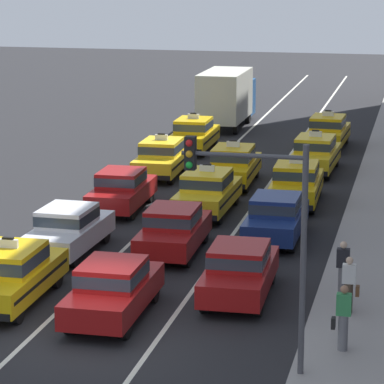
{
  "coord_description": "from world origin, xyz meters",
  "views": [
    {
      "loc": [
        7.91,
        -23.41,
        9.48
      ],
      "look_at": [
        -0.03,
        10.82,
        1.3
      ],
      "focal_mm": 94.36,
      "sensor_mm": 36.0,
      "label": 1
    }
  ],
  "objects_px": {
    "taxi_left_nearest": "(11,274)",
    "taxi_center_fourth": "(233,164)",
    "sedan_center_nearest": "(113,288)",
    "sedan_center_second": "(173,229)",
    "sedan_left_third": "(122,189)",
    "traffic_light_pole": "(261,216)",
    "taxi_right_fifth": "(328,131)",
    "sedan_right_nearest": "(239,269)",
    "box_truck_left_sixth": "(227,96)",
    "taxi_right_third": "(296,182)",
    "taxi_right_fourth": "(315,153)",
    "taxi_left_fifth": "(194,134)",
    "pedestrian_by_storefront": "(343,269)",
    "taxi_center_third": "(208,191)",
    "pedestrian_near_crosswalk": "(349,285)",
    "taxi_left_fourth": "(162,157)",
    "pedestrian_mid_block": "(343,318)",
    "sedan_left_second": "(68,228)",
    "sedan_right_second": "(276,216)"
  },
  "relations": [
    {
      "from": "taxi_left_nearest",
      "to": "taxi_center_fourth",
      "type": "height_order",
      "value": "same"
    },
    {
      "from": "sedan_center_nearest",
      "to": "sedan_center_second",
      "type": "xyz_separation_m",
      "value": [
        0.1,
        6.26,
        0.0
      ]
    },
    {
      "from": "sedan_left_third",
      "to": "traffic_light_pole",
      "type": "distance_m",
      "value": 16.59
    },
    {
      "from": "taxi_right_fifth",
      "to": "sedan_right_nearest",
      "type": "bearing_deg",
      "value": -90.4
    },
    {
      "from": "box_truck_left_sixth",
      "to": "taxi_right_third",
      "type": "bearing_deg",
      "value": -70.59
    },
    {
      "from": "taxi_left_nearest",
      "to": "taxi_right_fifth",
      "type": "height_order",
      "value": "same"
    },
    {
      "from": "taxi_right_fourth",
      "to": "taxi_left_fifth",
      "type": "bearing_deg",
      "value": 149.91
    },
    {
      "from": "box_truck_left_sixth",
      "to": "pedestrian_by_storefront",
      "type": "distance_m",
      "value": 30.44
    },
    {
      "from": "taxi_center_third",
      "to": "taxi_center_fourth",
      "type": "relative_size",
      "value": 1.0
    },
    {
      "from": "taxi_left_nearest",
      "to": "sedan_left_third",
      "type": "relative_size",
      "value": 1.06
    },
    {
      "from": "sedan_center_second",
      "to": "pedestrian_near_crosswalk",
      "type": "distance_m",
      "value": 7.71
    },
    {
      "from": "sedan_center_second",
      "to": "traffic_light_pole",
      "type": "xyz_separation_m",
      "value": [
        4.35,
        -9.18,
        2.97
      ]
    },
    {
      "from": "taxi_left_nearest",
      "to": "sedan_right_nearest",
      "type": "xyz_separation_m",
      "value": [
        6.13,
        1.91,
        -0.03
      ]
    },
    {
      "from": "taxi_left_fourth",
      "to": "sedan_center_nearest",
      "type": "xyz_separation_m",
      "value": [
        3.31,
        -17.79,
        -0.03
      ]
    },
    {
      "from": "taxi_right_fifth",
      "to": "pedestrian_mid_block",
      "type": "distance_m",
      "value": 27.81
    },
    {
      "from": "pedestrian_by_storefront",
      "to": "pedestrian_near_crosswalk",
      "type": "bearing_deg",
      "value": -76.77
    },
    {
      "from": "taxi_left_fourth",
      "to": "taxi_left_fifth",
      "type": "xyz_separation_m",
      "value": [
        0.02,
        6.18,
        0.0
      ]
    },
    {
      "from": "sedan_left_second",
      "to": "taxi_center_third",
      "type": "distance_m",
      "value": 7.04
    },
    {
      "from": "taxi_center_fourth",
      "to": "traffic_light_pole",
      "type": "bearing_deg",
      "value": -77.53
    },
    {
      "from": "taxi_left_fourth",
      "to": "taxi_left_fifth",
      "type": "height_order",
      "value": "same"
    },
    {
      "from": "sedan_center_nearest",
      "to": "sedan_right_second",
      "type": "bearing_deg",
      "value": 70.08
    },
    {
      "from": "taxi_center_fourth",
      "to": "sedan_right_second",
      "type": "height_order",
      "value": "taxi_center_fourth"
    },
    {
      "from": "pedestrian_near_crosswalk",
      "to": "traffic_light_pole",
      "type": "height_order",
      "value": "traffic_light_pole"
    },
    {
      "from": "taxi_left_nearest",
      "to": "pedestrian_near_crosswalk",
      "type": "relative_size",
      "value": 2.96
    },
    {
      "from": "taxi_left_nearest",
      "to": "pedestrian_by_storefront",
      "type": "relative_size",
      "value": 2.79
    },
    {
      "from": "sedan_center_second",
      "to": "box_truck_left_sixth",
      "type": "bearing_deg",
      "value": 97.19
    },
    {
      "from": "box_truck_left_sixth",
      "to": "taxi_right_fifth",
      "type": "distance_m",
      "value": 8.3
    },
    {
      "from": "sedan_left_second",
      "to": "taxi_left_fourth",
      "type": "bearing_deg",
      "value": 90.25
    },
    {
      "from": "taxi_center_fourth",
      "to": "sedan_center_nearest",
      "type": "bearing_deg",
      "value": -90.27
    },
    {
      "from": "sedan_center_second",
      "to": "sedan_right_nearest",
      "type": "bearing_deg",
      "value": -53.14
    },
    {
      "from": "taxi_left_fourth",
      "to": "sedan_right_nearest",
      "type": "bearing_deg",
      "value": -67.7
    },
    {
      "from": "sedan_left_third",
      "to": "box_truck_left_sixth",
      "type": "distance_m",
      "value": 20.26
    },
    {
      "from": "sedan_left_third",
      "to": "taxi_right_fifth",
      "type": "distance_m",
      "value": 16.22
    },
    {
      "from": "sedan_left_second",
      "to": "taxi_center_fourth",
      "type": "distance_m",
      "value": 11.85
    },
    {
      "from": "taxi_left_fourth",
      "to": "taxi_right_fifth",
      "type": "xyz_separation_m",
      "value": [
        6.48,
        8.58,
        0.0
      ]
    },
    {
      "from": "taxi_center_third",
      "to": "sedan_right_nearest",
      "type": "relative_size",
      "value": 1.05
    },
    {
      "from": "sedan_left_second",
      "to": "taxi_right_fifth",
      "type": "bearing_deg",
      "value": 72.87
    },
    {
      "from": "box_truck_left_sixth",
      "to": "pedestrian_near_crosswalk",
      "type": "relative_size",
      "value": 4.5
    },
    {
      "from": "taxi_center_third",
      "to": "sedan_left_third",
      "type": "bearing_deg",
      "value": -175.92
    },
    {
      "from": "sedan_left_second",
      "to": "taxi_right_fifth",
      "type": "relative_size",
      "value": 0.94
    },
    {
      "from": "pedestrian_mid_block",
      "to": "taxi_right_fifth",
      "type": "bearing_deg",
      "value": 96.31
    },
    {
      "from": "sedan_left_second",
      "to": "sedan_center_second",
      "type": "relative_size",
      "value": 1.0
    },
    {
      "from": "sedan_right_second",
      "to": "pedestrian_mid_block",
      "type": "xyz_separation_m",
      "value": [
        3.1,
        -9.91,
        0.13
      ]
    },
    {
      "from": "taxi_left_fourth",
      "to": "pedestrian_mid_block",
      "type": "distance_m",
      "value": 21.31
    },
    {
      "from": "sedan_left_second",
      "to": "sedan_right_second",
      "type": "distance_m",
      "value": 7.11
    },
    {
      "from": "taxi_left_fifth",
      "to": "sedan_left_third",
      "type": "bearing_deg",
      "value": -89.85
    },
    {
      "from": "taxi_center_third",
      "to": "sedan_right_nearest",
      "type": "distance_m",
      "value": 9.77
    },
    {
      "from": "taxi_center_third",
      "to": "pedestrian_mid_block",
      "type": "distance_m",
      "value": 14.38
    },
    {
      "from": "sedan_center_nearest",
      "to": "pedestrian_mid_block",
      "type": "height_order",
      "value": "pedestrian_mid_block"
    },
    {
      "from": "taxi_center_fourth",
      "to": "taxi_left_fifth",
      "type": "bearing_deg",
      "value": 115.38
    }
  ]
}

